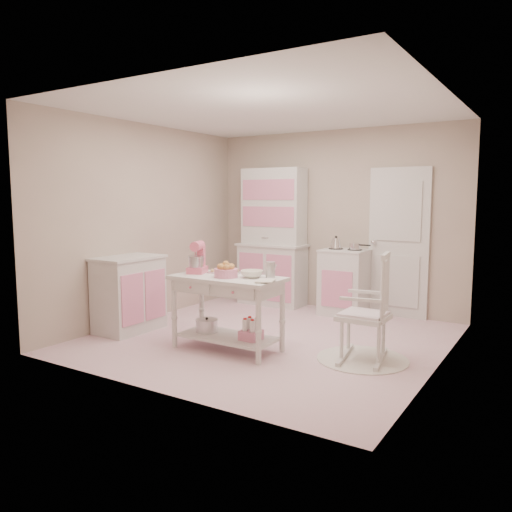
{
  "coord_description": "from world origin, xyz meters",
  "views": [
    {
      "loc": [
        2.88,
        -4.89,
        1.64
      ],
      "look_at": [
        -0.11,
        -0.11,
        0.97
      ],
      "focal_mm": 35.0,
      "sensor_mm": 36.0,
      "label": 1
    }
  ],
  "objects_px": {
    "stove": "(345,282)",
    "rocking_chair": "(364,307)",
    "bread_basket": "(226,273)",
    "base_cabinet": "(129,294)",
    "work_table": "(227,313)",
    "stand_mixer": "(197,258)",
    "hutch": "(272,237)"
  },
  "relations": [
    {
      "from": "stove",
      "to": "stand_mixer",
      "type": "xyz_separation_m",
      "value": [
        -0.86,
        -2.2,
        0.51
      ]
    },
    {
      "from": "stand_mixer",
      "to": "base_cabinet",
      "type": "bearing_deg",
      "value": 160.68
    },
    {
      "from": "base_cabinet",
      "to": "work_table",
      "type": "distance_m",
      "value": 1.48
    },
    {
      "from": "base_cabinet",
      "to": "stand_mixer",
      "type": "relative_size",
      "value": 2.71
    },
    {
      "from": "rocking_chair",
      "to": "work_table",
      "type": "distance_m",
      "value": 1.44
    },
    {
      "from": "hutch",
      "to": "stand_mixer",
      "type": "distance_m",
      "value": 2.28
    },
    {
      "from": "base_cabinet",
      "to": "rocking_chair",
      "type": "distance_m",
      "value": 2.87
    },
    {
      "from": "work_table",
      "to": "stand_mixer",
      "type": "distance_m",
      "value": 0.71
    },
    {
      "from": "stove",
      "to": "rocking_chair",
      "type": "bearing_deg",
      "value": -62.71
    },
    {
      "from": "rocking_chair",
      "to": "work_table",
      "type": "relative_size",
      "value": 0.92
    },
    {
      "from": "work_table",
      "to": "bread_basket",
      "type": "relative_size",
      "value": 4.8
    },
    {
      "from": "hutch",
      "to": "base_cabinet",
      "type": "height_order",
      "value": "hutch"
    },
    {
      "from": "base_cabinet",
      "to": "bread_basket",
      "type": "distance_m",
      "value": 1.54
    },
    {
      "from": "hutch",
      "to": "work_table",
      "type": "distance_m",
      "value": 2.48
    },
    {
      "from": "rocking_chair",
      "to": "base_cabinet",
      "type": "bearing_deg",
      "value": 178.75
    },
    {
      "from": "hutch",
      "to": "rocking_chair",
      "type": "bearing_deg",
      "value": -40.82
    },
    {
      "from": "stove",
      "to": "base_cabinet",
      "type": "height_order",
      "value": "same"
    },
    {
      "from": "stove",
      "to": "rocking_chair",
      "type": "relative_size",
      "value": 0.84
    },
    {
      "from": "work_table",
      "to": "stand_mixer",
      "type": "bearing_deg",
      "value": 177.27
    },
    {
      "from": "base_cabinet",
      "to": "rocking_chair",
      "type": "height_order",
      "value": "rocking_chair"
    },
    {
      "from": "base_cabinet",
      "to": "rocking_chair",
      "type": "bearing_deg",
      "value": 8.85
    },
    {
      "from": "rocking_chair",
      "to": "stand_mixer",
      "type": "height_order",
      "value": "stand_mixer"
    },
    {
      "from": "rocking_chair",
      "to": "stand_mixer",
      "type": "bearing_deg",
      "value": -176.82
    },
    {
      "from": "bread_basket",
      "to": "base_cabinet",
      "type": "bearing_deg",
      "value": 178.14
    },
    {
      "from": "work_table",
      "to": "bread_basket",
      "type": "xyz_separation_m",
      "value": [
        0.02,
        -0.05,
        0.45
      ]
    },
    {
      "from": "rocking_chair",
      "to": "bread_basket",
      "type": "bearing_deg",
      "value": -170.01
    },
    {
      "from": "stove",
      "to": "base_cabinet",
      "type": "relative_size",
      "value": 1.0
    },
    {
      "from": "rocking_chair",
      "to": "stand_mixer",
      "type": "distance_m",
      "value": 1.88
    },
    {
      "from": "base_cabinet",
      "to": "work_table",
      "type": "bearing_deg",
      "value": 0.05
    },
    {
      "from": "bread_basket",
      "to": "stand_mixer",
      "type": "bearing_deg",
      "value": 170.96
    },
    {
      "from": "work_table",
      "to": "stand_mixer",
      "type": "xyz_separation_m",
      "value": [
        -0.42,
        0.02,
        0.57
      ]
    },
    {
      "from": "stand_mixer",
      "to": "work_table",
      "type": "bearing_deg",
      "value": -23.21
    }
  ]
}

